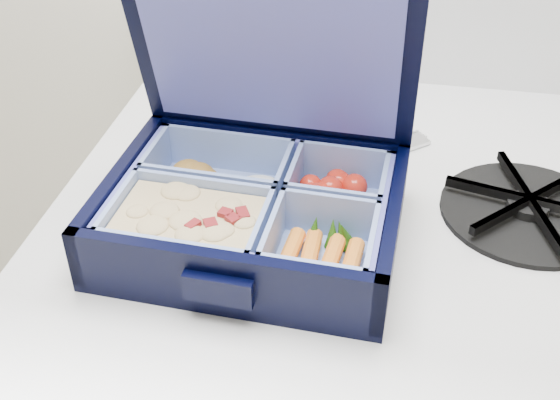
# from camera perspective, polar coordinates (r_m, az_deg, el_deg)

# --- Properties ---
(bento_box) EXTENTS (0.26, 0.21, 0.06)m
(bento_box) POSITION_cam_1_polar(r_m,az_deg,el_deg) (0.61, -2.21, -1.00)
(bento_box) COLOR black
(bento_box) RESTS_ON stove
(burner_grate) EXTENTS (0.19, 0.19, 0.02)m
(burner_grate) POSITION_cam_1_polar(r_m,az_deg,el_deg) (0.69, 19.56, -0.33)
(burner_grate) COLOR black
(burner_grate) RESTS_ON stove
(burner_grate_rear) EXTENTS (0.18, 0.18, 0.02)m
(burner_grate_rear) POSITION_cam_1_polar(r_m,az_deg,el_deg) (0.86, 0.58, 9.17)
(burner_grate_rear) COLOR black
(burner_grate_rear) RESTS_ON stove
(fork) EXTENTS (0.15, 0.13, 0.01)m
(fork) POSITION_cam_1_polar(r_m,az_deg,el_deg) (0.73, 5.89, 2.97)
(fork) COLOR silver
(fork) RESTS_ON stove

